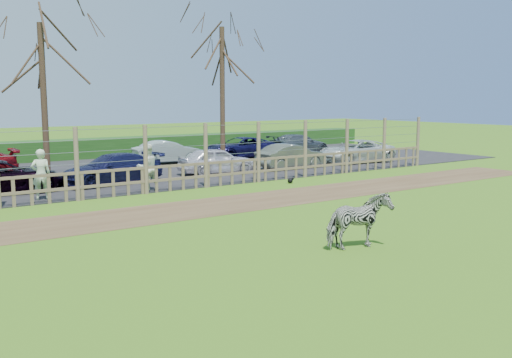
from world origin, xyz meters
TOP-DOWN VIEW (x-y plane):
  - ground at (0.00, 0.00)m, footprint 120.00×120.00m
  - dirt_strip at (0.00, 4.50)m, footprint 34.00×2.80m
  - asphalt at (0.00, 14.50)m, footprint 44.00×13.00m
  - hedge at (0.00, 21.50)m, footprint 46.00×2.00m
  - fence at (0.00, 8.00)m, footprint 30.16×0.16m
  - tree_mid at (-2.00, 13.50)m, footprint 4.80×4.80m
  - tree_right at (7.00, 14.00)m, footprint 4.80×4.80m
  - zebra at (0.80, -1.89)m, footprint 1.62×0.92m
  - visitor_a at (-3.50, 8.72)m, footprint 0.71×0.54m
  - visitor_b at (0.28, 8.50)m, footprint 0.88×0.70m
  - crow at (5.89, 7.00)m, footprint 0.29×0.21m
  - car_2 at (-4.31, 10.95)m, footprint 4.39×2.16m
  - car_3 at (-0.20, 10.81)m, footprint 4.31×2.17m
  - car_4 at (4.80, 10.97)m, footprint 3.66×1.81m
  - car_5 at (8.83, 10.63)m, footprint 3.66×1.32m
  - car_6 at (13.30, 10.70)m, footprint 4.50×2.42m
  - car_11 at (4.86, 16.03)m, footprint 3.76×1.66m
  - car_12 at (9.39, 15.97)m, footprint 4.34×2.05m
  - car_13 at (13.88, 16.18)m, footprint 4.23×1.94m

SIDE VIEW (x-z plane):
  - ground at x=0.00m, z-range 0.00..0.00m
  - dirt_strip at x=0.00m, z-range 0.00..0.01m
  - asphalt at x=0.00m, z-range 0.00..0.04m
  - crow at x=5.89m, z-range 0.00..0.23m
  - hedge at x=0.00m, z-range 0.00..1.10m
  - car_2 at x=-4.31m, z-range 0.04..1.24m
  - car_3 at x=-0.20m, z-range 0.04..1.24m
  - car_4 at x=4.80m, z-range 0.04..1.24m
  - car_5 at x=8.83m, z-range 0.04..1.24m
  - car_6 at x=13.30m, z-range 0.04..1.24m
  - car_11 at x=4.86m, z-range 0.04..1.24m
  - car_12 at x=9.39m, z-range 0.04..1.24m
  - car_13 at x=13.88m, z-range 0.04..1.24m
  - zebra at x=0.80m, z-range 0.00..1.29m
  - fence at x=0.00m, z-range -0.45..2.05m
  - visitor_a at x=-3.50m, z-range 0.04..1.76m
  - visitor_b at x=0.28m, z-range 0.04..1.76m
  - tree_mid at x=-2.00m, z-range 1.45..8.28m
  - tree_right at x=7.00m, z-range 1.57..8.92m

